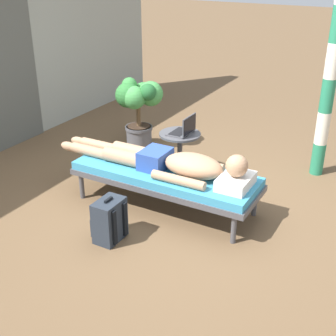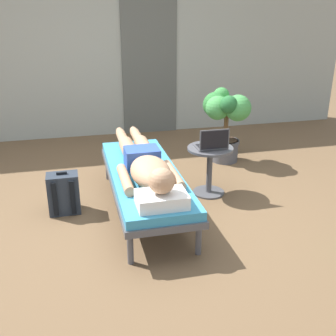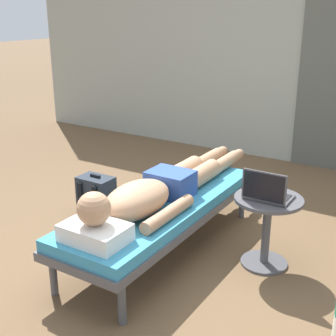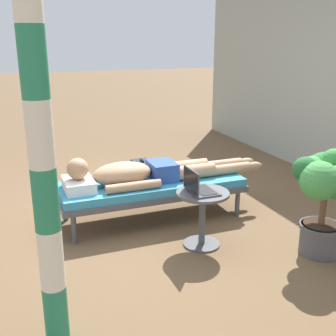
{
  "view_description": "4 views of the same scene",
  "coord_description": "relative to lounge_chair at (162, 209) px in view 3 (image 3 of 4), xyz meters",
  "views": [
    {
      "loc": [
        -3.67,
        -1.96,
        2.42
      ],
      "look_at": [
        -0.15,
        0.0,
        0.52
      ],
      "focal_mm": 49.33,
      "sensor_mm": 36.0,
      "label": 1
    },
    {
      "loc": [
        -0.66,
        -3.49,
        1.91
      ],
      "look_at": [
        0.18,
        -0.02,
        0.48
      ],
      "focal_mm": 43.78,
      "sensor_mm": 36.0,
      "label": 2
    },
    {
      "loc": [
        1.7,
        -2.55,
        1.77
      ],
      "look_at": [
        -0.12,
        0.34,
        0.58
      ],
      "focal_mm": 49.18,
      "sensor_mm": 36.0,
      "label": 3
    },
    {
      "loc": [
        3.92,
        -1.26,
        1.86
      ],
      "look_at": [
        0.1,
        0.24,
        0.58
      ],
      "focal_mm": 45.46,
      "sensor_mm": 36.0,
      "label": 4
    }
  ],
  "objects": [
    {
      "name": "ground_plane",
      "position": [
        0.02,
        -0.11,
        -0.35
      ],
      "size": [
        40.0,
        40.0,
        0.0
      ],
      "primitive_type": "plane",
      "color": "brown"
    },
    {
      "name": "house_wall_back",
      "position": [
        0.0,
        2.75,
        1.0
      ],
      "size": [
        7.6,
        0.2,
        2.7
      ],
      "primitive_type": "cube",
      "color": "#999E93",
      "rests_on": "ground"
    },
    {
      "name": "lounge_chair",
      "position": [
        0.0,
        0.0,
        0.0
      ],
      "size": [
        0.66,
        1.94,
        0.42
      ],
      "color": "#4C4C51",
      "rests_on": "ground"
    },
    {
      "name": "person_reclining",
      "position": [
        0.0,
        -0.08,
        0.17
      ],
      "size": [
        0.53,
        2.17,
        0.32
      ],
      "color": "white",
      "rests_on": "lounge_chair"
    },
    {
      "name": "side_table",
      "position": [
        0.74,
        0.22,
        0.01
      ],
      "size": [
        0.48,
        0.48,
        0.52
      ],
      "color": "#4C4C51",
      "rests_on": "ground"
    },
    {
      "name": "laptop",
      "position": [
        0.74,
        0.17,
        0.24
      ],
      "size": [
        0.31,
        0.24,
        0.23
      ],
      "color": "#4C4C51",
      "rests_on": "side_table"
    },
    {
      "name": "backpack",
      "position": [
        -0.78,
        0.15,
        -0.15
      ],
      "size": [
        0.3,
        0.26,
        0.42
      ],
      "color": "#262D38",
      "rests_on": "ground"
    }
  ]
}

